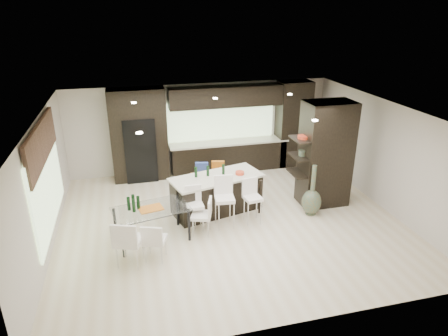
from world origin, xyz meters
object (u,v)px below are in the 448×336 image
object	(u,v)px
stool_right	(252,206)
floor_vase	(313,190)
stool_mid	(225,207)
dining_table	(152,224)
chair_near	(155,242)
bench	(214,184)
chair_far	(129,244)
chair_end	(201,218)
kitchen_island	(217,194)
stool_left	(195,213)

from	to	relation	value
stool_right	floor_vase	size ratio (longest dim) A/B	0.67
stool_mid	floor_vase	world-z (taller)	floor_vase
dining_table	chair_near	xyz separation A→B (m)	(0.00, -0.75, 0.01)
stool_right	bench	bearing A→B (deg)	97.43
floor_vase	chair_near	world-z (taller)	floor_vase
stool_mid	floor_vase	size ratio (longest dim) A/B	0.76
stool_mid	chair_near	size ratio (longest dim) A/B	1.25
floor_vase	chair_far	bearing A→B (deg)	-166.87
floor_vase	dining_table	bearing A→B (deg)	-176.43
bench	chair_end	size ratio (longest dim) A/B	1.65
chair_near	kitchen_island	bearing A→B (deg)	65.40
bench	kitchen_island	bearing A→B (deg)	-87.52
stool_right	floor_vase	xyz separation A→B (m)	(1.54, 0.03, 0.21)
stool_right	bench	distance (m)	1.88
stool_left	dining_table	xyz separation A→B (m)	(-1.00, -0.22, -0.04)
bench	chair_near	size ratio (longest dim) A/B	1.67
stool_mid	floor_vase	distance (m)	2.24
stool_mid	dining_table	world-z (taller)	stool_mid
bench	chair_far	xyz separation A→B (m)	(-2.36, -2.80, 0.22)
stool_left	chair_end	bearing A→B (deg)	-66.07
dining_table	chair_far	world-z (taller)	chair_far
chair_end	chair_near	bearing A→B (deg)	142.37
stool_mid	chair_end	bearing A→B (deg)	-155.87
kitchen_island	bench	distance (m)	1.06
stool_right	dining_table	size ratio (longest dim) A/B	0.55
chair_end	dining_table	bearing A→B (deg)	108.21
bench	chair_near	xyz separation A→B (m)	(-1.85, -2.76, 0.14)
stool_right	chair_end	world-z (taller)	stool_right
floor_vase	dining_table	size ratio (longest dim) A/B	0.81
stool_right	chair_far	xyz separation A→B (m)	(-2.88, -1.00, 0.03)
kitchen_island	stool_mid	xyz separation A→B (m)	(0.00, -0.80, 0.03)
floor_vase	chair_far	distance (m)	4.55
bench	chair_end	bearing A→B (deg)	-98.82
stool_left	chair_near	bearing A→B (deg)	-136.94
stool_mid	chair_far	world-z (taller)	stool_mid
kitchen_island	stool_right	distance (m)	1.04
kitchen_island	dining_table	distance (m)	1.96
floor_vase	dining_table	distance (m)	3.94
dining_table	chair_far	distance (m)	0.94
stool_right	chair_near	bearing A→B (deg)	-166.80
kitchen_island	chair_far	world-z (taller)	chair_far
chair_far	bench	bearing A→B (deg)	69.78
stool_left	stool_mid	size ratio (longest dim) A/B	0.86
dining_table	chair_end	world-z (taller)	chair_end
chair_far	chair_end	xyz separation A→B (m)	(1.60, 0.79, -0.07)
stool_left	chair_near	world-z (taller)	stool_left
kitchen_island	dining_table	size ratio (longest dim) A/B	1.40
stool_mid	chair_end	world-z (taller)	stool_mid
chair_near	chair_far	distance (m)	0.51
stool_mid	chair_end	size ratio (longest dim) A/B	1.24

